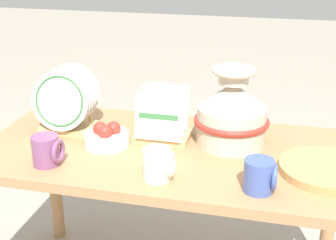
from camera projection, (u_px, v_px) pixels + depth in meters
The scene contains 9 objects.
display_table at pixel (168, 170), 1.71m from camera, with size 1.35×0.67×0.68m.
ceramic_vase at pixel (232, 112), 1.68m from camera, with size 0.27×0.27×0.29m.
dish_rack_round_plates at pixel (66, 104), 1.80m from camera, with size 0.23×0.17×0.25m.
dish_rack_square_plates at pixel (163, 123), 1.74m from camera, with size 0.20×0.16×0.20m.
wicker_charger_stack at pixel (326, 169), 1.50m from camera, with size 0.30×0.30×0.03m.
mug_plum_glaze at pixel (47, 150), 1.55m from camera, with size 0.10×0.09×0.10m.
mug_cobalt_glaze at pixel (260, 176), 1.39m from camera, with size 0.10×0.09×0.10m.
mug_cream_glaze at pixel (159, 164), 1.46m from camera, with size 0.10×0.09×0.10m.
fruit_bowl at pixel (107, 137), 1.69m from camera, with size 0.16×0.16×0.09m.
Camera 1 is at (0.36, -1.48, 1.40)m, focal length 50.00 mm.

